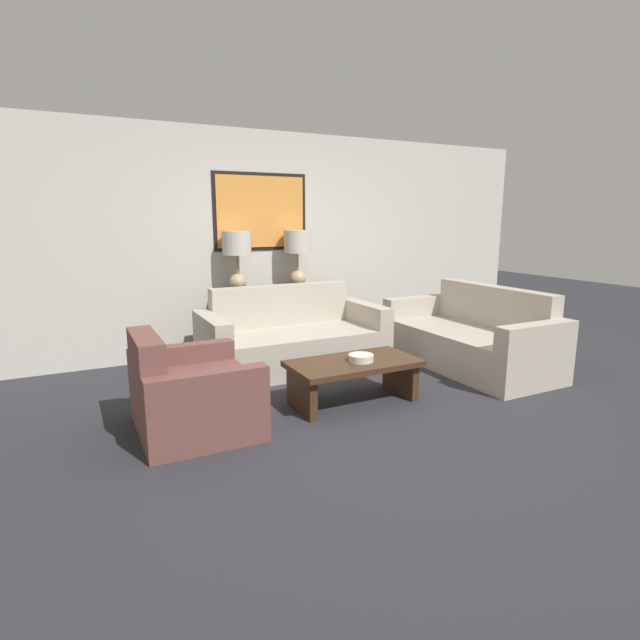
# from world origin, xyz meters

# --- Properties ---
(ground_plane) EXTENTS (20.00, 20.00, 0.00)m
(ground_plane) POSITION_xyz_m (0.00, 0.00, 0.00)
(ground_plane) COLOR #28282D
(back_wall) EXTENTS (8.00, 0.12, 2.65)m
(back_wall) POSITION_xyz_m (0.00, 2.52, 1.33)
(back_wall) COLOR beige
(back_wall) RESTS_ON ground_plane
(console_table) EXTENTS (1.32, 0.38, 0.77)m
(console_table) POSITION_xyz_m (0.00, 2.25, 0.38)
(console_table) COLOR black
(console_table) RESTS_ON ground_plane
(table_lamp_left) EXTENTS (0.33, 0.33, 0.71)m
(table_lamp_left) POSITION_xyz_m (-0.38, 2.25, 1.24)
(table_lamp_left) COLOR tan
(table_lamp_left) RESTS_ON console_table
(table_lamp_right) EXTENTS (0.33, 0.33, 0.71)m
(table_lamp_right) POSITION_xyz_m (0.38, 2.25, 1.24)
(table_lamp_right) COLOR tan
(table_lamp_right) RESTS_ON console_table
(couch_by_back_wall) EXTENTS (1.99, 0.93, 0.88)m
(couch_by_back_wall) POSITION_xyz_m (0.00, 1.57, 0.30)
(couch_by_back_wall) COLOR #ADA393
(couch_by_back_wall) RESTS_ON ground_plane
(couch_by_side) EXTENTS (0.93, 1.99, 0.88)m
(couch_by_side) POSITION_xyz_m (1.79, 0.71, 0.30)
(couch_by_side) COLOR #ADA393
(couch_by_side) RESTS_ON ground_plane
(coffee_table) EXTENTS (1.15, 0.60, 0.39)m
(coffee_table) POSITION_xyz_m (0.04, 0.31, 0.29)
(coffee_table) COLOR #3D2616
(coffee_table) RESTS_ON ground_plane
(decorative_bowl) EXTENTS (0.22, 0.22, 0.06)m
(decorative_bowl) POSITION_xyz_m (0.09, 0.27, 0.42)
(decorative_bowl) COLOR beige
(decorative_bowl) RESTS_ON coffee_table
(armchair_near_back_wall) EXTENTS (0.87, 0.99, 0.79)m
(armchair_near_back_wall) POSITION_xyz_m (-1.38, 0.39, 0.28)
(armchair_near_back_wall) COLOR brown
(armchair_near_back_wall) RESTS_ON ground_plane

